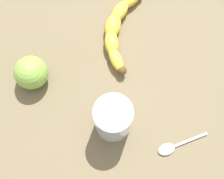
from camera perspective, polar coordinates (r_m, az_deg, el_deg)
The scene contains 5 objects.
wooden_tabletop at distance 68.84cm, azimuth 2.38°, elevation 3.58°, with size 120.00×120.00×3.00cm, color brown.
banana at distance 70.40cm, azimuth 1.14°, elevation 12.02°, with size 22.91×9.87×3.65cm.
smoothie_glass at distance 58.13cm, azimuth 0.21°, elevation -5.81°, with size 7.55×7.55×10.48cm.
green_apple_fruit at distance 65.36cm, azimuth -15.47°, elevation 3.18°, with size 7.36×7.36×7.36cm, color #84B747.
teaspoon at distance 63.04cm, azimuth 11.13°, elevation -11.14°, with size 9.02×8.87×0.80cm.
Camera 1 is at (-26.03, -8.79, 64.62)cm, focal length 46.93 mm.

